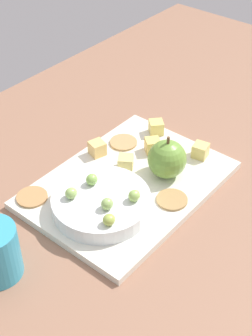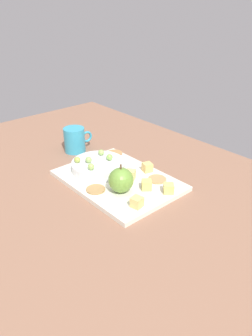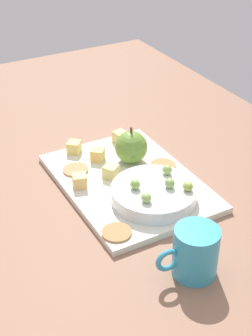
{
  "view_description": "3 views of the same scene",
  "coord_description": "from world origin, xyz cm",
  "px_view_note": "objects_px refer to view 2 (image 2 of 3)",
  "views": [
    {
      "loc": [
        51.23,
        38.26,
        58.76
      ],
      "look_at": [
        2.92,
        -1.71,
        7.59
      ],
      "focal_mm": 52.77,
      "sensor_mm": 36.0,
      "label": 1
    },
    {
      "loc": [
        -58.46,
        48.85,
        49.36
      ],
      "look_at": [
        0.58,
        -3.05,
        7.83
      ],
      "focal_mm": 34.62,
      "sensor_mm": 36.0,
      "label": 2
    },
    {
      "loc": [
        73.87,
        -41.34,
        59.31
      ],
      "look_at": [
        2.14,
        -2.04,
        6.97
      ],
      "focal_mm": 54.61,
      "sensor_mm": 36.0,
      "label": 3
    }
  ],
  "objects_px": {
    "grape_2": "(101,152)",
    "serving_dish": "(98,166)",
    "cheese_cube_1": "(147,167)",
    "cup": "(75,140)",
    "grape_0": "(109,157)",
    "cracker_1": "(96,189)",
    "cheese_cube_0": "(147,185)",
    "cracker_2": "(157,179)",
    "grape_4": "(77,160)",
    "platter": "(118,180)",
    "apple_whole": "(121,180)",
    "cheese_cube_3": "(137,202)",
    "grape_1": "(91,167)",
    "grape_3": "(89,160)",
    "cracker_0": "(114,153)",
    "cheese_cube_4": "(130,174)",
    "cheese_cube_2": "(169,188)"
  },
  "relations": [
    {
      "from": "cheese_cube_1",
      "to": "cup",
      "type": "height_order",
      "value": "cup"
    },
    {
      "from": "grape_1",
      "to": "cheese_cube_1",
      "type": "bearing_deg",
      "value": -116.78
    },
    {
      "from": "cheese_cube_0",
      "to": "cracker_1",
      "type": "relative_size",
      "value": 0.5
    },
    {
      "from": "cheese_cube_4",
      "to": "cracker_2",
      "type": "height_order",
      "value": "cheese_cube_4"
    },
    {
      "from": "apple_whole",
      "to": "cracker_2",
      "type": "distance_m",
      "value": 0.12
    },
    {
      "from": "cracker_1",
      "to": "cracker_2",
      "type": "height_order",
      "value": "same"
    },
    {
      "from": "cracker_1",
      "to": "cheese_cube_0",
      "type": "bearing_deg",
      "value": -129.22
    },
    {
      "from": "cheese_cube_0",
      "to": "cheese_cube_2",
      "type": "relative_size",
      "value": 1.0
    },
    {
      "from": "grape_2",
      "to": "grape_4",
      "type": "relative_size",
      "value": 1.0
    },
    {
      "from": "apple_whole",
      "to": "cheese_cube_0",
      "type": "height_order",
      "value": "apple_whole"
    },
    {
      "from": "cracker_0",
      "to": "cracker_1",
      "type": "bearing_deg",
      "value": 128.0
    },
    {
      "from": "cracker_0",
      "to": "cheese_cube_4",
      "type": "bearing_deg",
      "value": 155.51
    },
    {
      "from": "apple_whole",
      "to": "cracker_1",
      "type": "xyz_separation_m",
      "value": [
        0.05,
        0.05,
        -0.03
      ]
    },
    {
      "from": "grape_2",
      "to": "serving_dish",
      "type": "bearing_deg",
      "value": 131.33
    },
    {
      "from": "cheese_cube_1",
      "to": "apple_whole",
      "type": "bearing_deg",
      "value": 105.03
    },
    {
      "from": "grape_3",
      "to": "grape_4",
      "type": "relative_size",
      "value": 1.0
    },
    {
      "from": "apple_whole",
      "to": "grape_4",
      "type": "relative_size",
      "value": 3.37
    },
    {
      "from": "cracker_0",
      "to": "cracker_2",
      "type": "distance_m",
      "value": 0.21
    },
    {
      "from": "cup",
      "to": "serving_dish",
      "type": "bearing_deg",
      "value": 168.31
    },
    {
      "from": "serving_dish",
      "to": "cheese_cube_2",
      "type": "relative_size",
      "value": 6.13
    },
    {
      "from": "cheese_cube_0",
      "to": "apple_whole",
      "type": "bearing_deg",
      "value": 57.29
    },
    {
      "from": "grape_2",
      "to": "apple_whole",
      "type": "bearing_deg",
      "value": 159.26
    },
    {
      "from": "serving_dish",
      "to": "apple_whole",
      "type": "relative_size",
      "value": 2.37
    },
    {
      "from": "cheese_cube_3",
      "to": "grape_0",
      "type": "distance_m",
      "value": 0.22
    },
    {
      "from": "apple_whole",
      "to": "cracker_1",
      "type": "bearing_deg",
      "value": 44.12
    },
    {
      "from": "serving_dish",
      "to": "grape_0",
      "type": "xyz_separation_m",
      "value": [
        -0.01,
        -0.03,
        0.02
      ]
    },
    {
      "from": "cup",
      "to": "grape_2",
      "type": "bearing_deg",
      "value": 179.02
    },
    {
      "from": "grape_4",
      "to": "cracker_1",
      "type": "bearing_deg",
      "value": 167.8
    },
    {
      "from": "cracker_1",
      "to": "grape_4",
      "type": "height_order",
      "value": "grape_4"
    },
    {
      "from": "cheese_cube_4",
      "to": "grape_0",
      "type": "bearing_deg",
      "value": 2.37
    },
    {
      "from": "grape_4",
      "to": "cheese_cube_2",
      "type": "bearing_deg",
      "value": -157.42
    },
    {
      "from": "grape_3",
      "to": "platter",
      "type": "bearing_deg",
      "value": -159.83
    },
    {
      "from": "cheese_cube_1",
      "to": "cracker_2",
      "type": "relative_size",
      "value": 0.5
    },
    {
      "from": "platter",
      "to": "cheese_cube_3",
      "type": "distance_m",
      "value": 0.15
    },
    {
      "from": "platter",
      "to": "cheese_cube_4",
      "type": "height_order",
      "value": "cheese_cube_4"
    },
    {
      "from": "grape_3",
      "to": "cheese_cube_1",
      "type": "bearing_deg",
      "value": -132.12
    },
    {
      "from": "apple_whole",
      "to": "grape_1",
      "type": "xyz_separation_m",
      "value": [
        0.11,
        0.02,
        0.0
      ]
    },
    {
      "from": "grape_0",
      "to": "cheese_cube_4",
      "type": "bearing_deg",
      "value": -177.63
    },
    {
      "from": "cheese_cube_3",
      "to": "apple_whole",
      "type": "bearing_deg",
      "value": -12.27
    },
    {
      "from": "serving_dish",
      "to": "cracker_2",
      "type": "height_order",
      "value": "serving_dish"
    },
    {
      "from": "cracker_0",
      "to": "cheese_cube_3",
      "type": "bearing_deg",
      "value": 150.75
    },
    {
      "from": "cracker_1",
      "to": "grape_4",
      "type": "xyz_separation_m",
      "value": [
        0.12,
        -0.03,
        0.03
      ]
    },
    {
      "from": "platter",
      "to": "cheese_cube_1",
      "type": "distance_m",
      "value": 0.1
    },
    {
      "from": "grape_2",
      "to": "grape_3",
      "type": "distance_m",
      "value": 0.06
    },
    {
      "from": "cracker_0",
      "to": "cup",
      "type": "distance_m",
      "value": 0.14
    },
    {
      "from": "cheese_cube_0",
      "to": "grape_1",
      "type": "relative_size",
      "value": 1.3
    },
    {
      "from": "cheese_cube_2",
      "to": "cup",
      "type": "bearing_deg",
      "value": 3.2
    },
    {
      "from": "cheese_cube_1",
      "to": "cracker_1",
      "type": "bearing_deg",
      "value": 85.66
    },
    {
      "from": "cheese_cube_4",
      "to": "cheese_cube_2",
      "type": "bearing_deg",
      "value": -168.83
    },
    {
      "from": "cracker_2",
      "to": "grape_3",
      "type": "relative_size",
      "value": 2.59
    }
  ]
}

